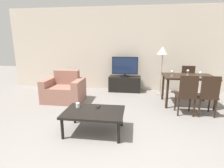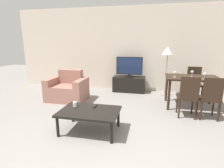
{
  "view_description": "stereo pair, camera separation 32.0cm",
  "coord_description": "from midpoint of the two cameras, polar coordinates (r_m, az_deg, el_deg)",
  "views": [
    {
      "loc": [
        0.38,
        -1.85,
        1.58
      ],
      "look_at": [
        -0.14,
        2.0,
        0.65
      ],
      "focal_mm": 28.0,
      "sensor_mm": 36.0,
      "label": 1
    },
    {
      "loc": [
        0.7,
        -1.79,
        1.58
      ],
      "look_at": [
        -0.14,
        2.0,
        0.65
      ],
      "focal_mm": 28.0,
      "sensor_mm": 36.0,
      "label": 2
    }
  ],
  "objects": [
    {
      "name": "floor_lamp",
      "position": [
        5.41,
        19.35,
        9.4
      ],
      "size": [
        0.34,
        0.34,
        1.46
      ],
      "color": "gray",
      "rests_on": "ground_plane"
    },
    {
      "name": "coffee_table",
      "position": [
        3.16,
        -4.46,
        -9.33
      ],
      "size": [
        1.05,
        0.71,
        0.4
      ],
      "color": "black",
      "rests_on": "ground_plane"
    },
    {
      "name": "dining_table",
      "position": [
        4.75,
        26.52,
        0.9
      ],
      "size": [
        1.23,
        0.81,
        0.76
      ],
      "color": "black",
      "rests_on": "ground_plane"
    },
    {
      "name": "dining_chair_near",
      "position": [
        4.06,
        25.66,
        -3.3
      ],
      "size": [
        0.4,
        0.4,
        0.91
      ],
      "color": "black",
      "rests_on": "ground_plane"
    },
    {
      "name": "remote_primary",
      "position": [
        3.31,
        -2.78,
        -7.25
      ],
      "size": [
        0.04,
        0.15,
        0.02
      ],
      "color": "black",
      "rests_on": "coffee_table"
    },
    {
      "name": "tv",
      "position": [
        5.63,
        7.3,
        5.54
      ],
      "size": [
        0.83,
        0.29,
        0.64
      ],
      "color": "black",
      "rests_on": "tv_stand"
    },
    {
      "name": "dining_chair_far",
      "position": [
        5.51,
        26.8,
        0.72
      ],
      "size": [
        0.4,
        0.4,
        0.91
      ],
      "color": "black",
      "rests_on": "ground_plane"
    },
    {
      "name": "armchair",
      "position": [
        4.99,
        -12.55,
        -1.73
      ],
      "size": [
        1.04,
        0.75,
        0.82
      ],
      "color": "#9E6B5B",
      "rests_on": "ground_plane"
    },
    {
      "name": "dining_chair_near_right",
      "position": [
        4.18,
        31.4,
        -3.5
      ],
      "size": [
        0.4,
        0.4,
        0.91
      ],
      "color": "black",
      "rests_on": "ground_plane"
    },
    {
      "name": "wine_glass_right",
      "position": [
        4.56,
        29.82,
        2.65
      ],
      "size": [
        0.07,
        0.07,
        0.15
      ],
      "color": "silver",
      "rests_on": "dining_table"
    },
    {
      "name": "cup_white_near",
      "position": [
        3.35,
        -9.37,
        -6.55
      ],
      "size": [
        0.07,
        0.07,
        0.09
      ],
      "color": "white",
      "rests_on": "coffee_table"
    },
    {
      "name": "wine_glass_center",
      "position": [
        4.5,
        21.77,
        3.36
      ],
      "size": [
        0.07,
        0.07,
        0.15
      ],
      "color": "silver",
      "rests_on": "dining_table"
    },
    {
      "name": "wine_glass_left",
      "position": [
        4.78,
        26.47,
        3.44
      ],
      "size": [
        0.07,
        0.07,
        0.15
      ],
      "color": "silver",
      "rests_on": "dining_table"
    },
    {
      "name": "tv_stand",
      "position": [
        5.74,
        7.13,
        -0.07
      ],
      "size": [
        1.02,
        0.44,
        0.49
      ],
      "color": "black",
      "rests_on": "ground_plane"
    },
    {
      "name": "wall_back",
      "position": [
        5.88,
        7.31,
        11.13
      ],
      "size": [
        7.93,
        0.06,
        2.7
      ],
      "color": "beige",
      "rests_on": "ground_plane"
    }
  ]
}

